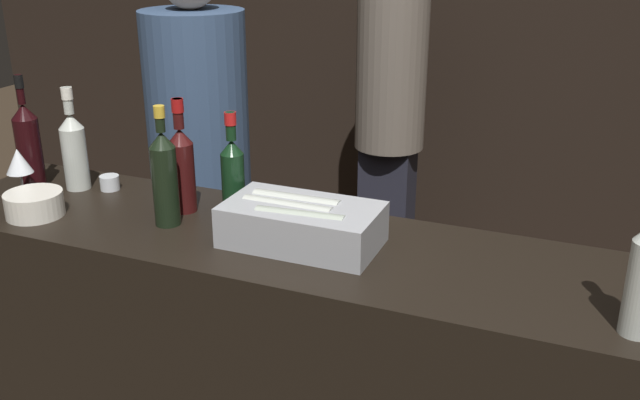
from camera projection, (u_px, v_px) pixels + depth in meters
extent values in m
cube|color=black|center=(477.00, 12.00, 3.68)|extent=(6.40, 0.06, 2.80)
cube|color=black|center=(317.00, 394.00, 2.15)|extent=(2.43, 0.54, 1.00)
cube|color=#9EA0A5|center=(302.00, 225.00, 1.95)|extent=(0.42, 0.24, 0.11)
cylinder|color=#9EA899|center=(300.00, 223.00, 1.89)|extent=(0.25, 0.09, 0.07)
cylinder|color=#B2B7AD|center=(287.00, 213.00, 1.95)|extent=(0.26, 0.07, 0.07)
cylinder|color=#B2B7AD|center=(296.00, 206.00, 2.00)|extent=(0.26, 0.07, 0.07)
cylinder|color=silver|center=(34.00, 204.00, 2.15)|extent=(0.17, 0.17, 0.07)
cylinder|color=gray|center=(33.00, 194.00, 2.13)|extent=(0.14, 0.14, 0.01)
cylinder|color=silver|center=(25.00, 199.00, 2.28)|extent=(0.07, 0.07, 0.00)
cylinder|color=silver|center=(22.00, 186.00, 2.27)|extent=(0.01, 0.01, 0.09)
cone|color=silver|center=(18.00, 161.00, 2.24)|extent=(0.08, 0.08, 0.08)
cylinder|color=silver|center=(110.00, 183.00, 2.36)|extent=(0.06, 0.06, 0.05)
sphere|color=#EFB256|center=(110.00, 182.00, 2.36)|extent=(0.03, 0.03, 0.03)
cylinder|color=black|center=(30.00, 154.00, 2.34)|extent=(0.08, 0.08, 0.24)
cone|color=black|center=(23.00, 111.00, 2.29)|extent=(0.08, 0.08, 0.05)
cylinder|color=black|center=(20.00, 89.00, 2.27)|extent=(0.02, 0.02, 0.09)
cylinder|color=black|center=(19.00, 81.00, 2.26)|extent=(0.03, 0.03, 0.04)
cylinder|color=black|center=(233.00, 186.00, 2.11)|extent=(0.07, 0.07, 0.20)
cone|color=black|center=(232.00, 147.00, 2.06)|extent=(0.07, 0.07, 0.04)
cylinder|color=black|center=(231.00, 126.00, 2.04)|extent=(0.03, 0.03, 0.08)
cylinder|color=red|center=(230.00, 118.00, 2.03)|extent=(0.03, 0.03, 0.04)
cylinder|color=black|center=(165.00, 186.00, 2.06)|extent=(0.08, 0.08, 0.24)
cone|color=black|center=(161.00, 140.00, 2.00)|extent=(0.08, 0.08, 0.05)
cylinder|color=black|center=(160.00, 119.00, 1.98)|extent=(0.03, 0.03, 0.08)
cylinder|color=gold|center=(159.00, 112.00, 1.98)|extent=(0.03, 0.03, 0.03)
cylinder|color=#380F0F|center=(183.00, 178.00, 2.16)|extent=(0.08, 0.08, 0.21)
cone|color=#380F0F|center=(180.00, 136.00, 2.11)|extent=(0.08, 0.08, 0.05)
cylinder|color=#380F0F|center=(178.00, 114.00, 2.09)|extent=(0.03, 0.03, 0.09)
cylinder|color=maroon|center=(177.00, 105.00, 2.08)|extent=(0.04, 0.04, 0.04)
cylinder|color=#B2B7AD|center=(75.00, 159.00, 2.34)|extent=(0.08, 0.08, 0.21)
cone|color=#B2B7AD|center=(70.00, 121.00, 2.30)|extent=(0.08, 0.08, 0.05)
cylinder|color=#B2B7AD|center=(68.00, 101.00, 2.27)|extent=(0.03, 0.03, 0.09)
cylinder|color=white|center=(67.00, 93.00, 2.26)|extent=(0.04, 0.04, 0.04)
cube|color=black|center=(386.00, 223.00, 3.62)|extent=(0.25, 0.18, 0.81)
cylinder|color=#60564C|center=(391.00, 71.00, 3.34)|extent=(0.33, 0.33, 0.74)
cube|color=black|center=(208.00, 271.00, 3.14)|extent=(0.31, 0.23, 0.79)
cylinder|color=#334766|center=(197.00, 102.00, 2.86)|extent=(0.41, 0.41, 0.73)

